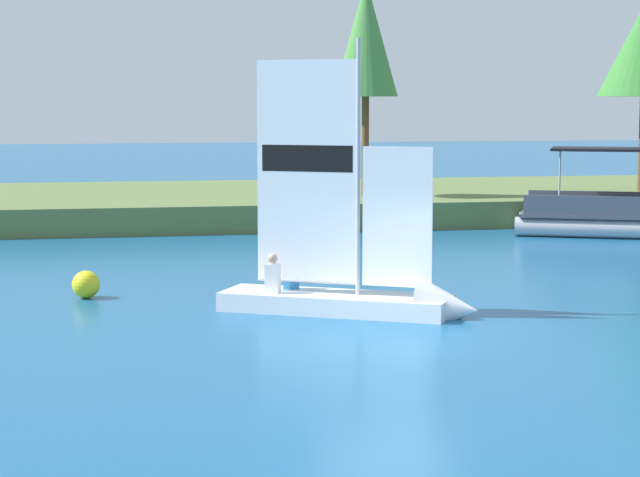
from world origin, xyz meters
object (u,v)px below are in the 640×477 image
(shoreline_tree_midleft, at_px, (366,39))
(pontoon_boat, at_px, (622,215))
(channel_buoy, at_px, (86,284))
(sailboat, at_px, (376,292))

(shoreline_tree_midleft, height_order, pontoon_boat, shoreline_tree_midleft)
(shoreline_tree_midleft, distance_m, channel_buoy, 18.66)
(pontoon_boat, distance_m, channel_buoy, 18.75)
(shoreline_tree_midleft, bearing_deg, sailboat, -102.53)
(shoreline_tree_midleft, xyz_separation_m, channel_buoy, (-9.58, -14.85, -5.98))
(sailboat, distance_m, pontoon_boat, 16.27)
(sailboat, bearing_deg, channel_buoy, -179.95)
(shoreline_tree_midleft, distance_m, pontoon_boat, 10.60)
(sailboat, xyz_separation_m, pontoon_boat, (10.84, 12.14, 0.22))
(sailboat, bearing_deg, pontoon_boat, 77.35)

